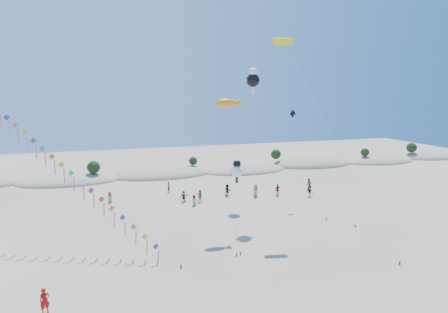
{
  "coord_description": "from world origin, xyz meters",
  "views": [
    {
      "loc": [
        -9.2,
        -23.66,
        15.21
      ],
      "look_at": [
        2.47,
        14.0,
        8.43
      ],
      "focal_mm": 30.0,
      "sensor_mm": 36.0,
      "label": 1
    }
  ],
  "objects_px": {
    "fish_kite": "(228,103)",
    "flyer_foreground": "(45,301)",
    "kite_train": "(39,147)",
    "parafoil_kite": "(285,46)"
  },
  "relations": [
    {
      "from": "fish_kite",
      "to": "flyer_foreground",
      "type": "xyz_separation_m",
      "value": [
        -17.54,
        -12.9,
        -13.09
      ]
    },
    {
      "from": "flyer_foreground",
      "to": "kite_train",
      "type": "bearing_deg",
      "value": 76.65
    },
    {
      "from": "fish_kite",
      "to": "flyer_foreground",
      "type": "bearing_deg",
      "value": -143.67
    },
    {
      "from": "fish_kite",
      "to": "parafoil_kite",
      "type": "bearing_deg",
      "value": -6.2
    },
    {
      "from": "kite_train",
      "to": "fish_kite",
      "type": "xyz_separation_m",
      "value": [
        19.42,
        -1.37,
        4.14
      ]
    },
    {
      "from": "fish_kite",
      "to": "parafoil_kite",
      "type": "xyz_separation_m",
      "value": [
        6.34,
        -0.69,
        6.25
      ]
    },
    {
      "from": "fish_kite",
      "to": "flyer_foreground",
      "type": "height_order",
      "value": "fish_kite"
    },
    {
      "from": "fish_kite",
      "to": "flyer_foreground",
      "type": "relative_size",
      "value": 7.91
    },
    {
      "from": "kite_train",
      "to": "parafoil_kite",
      "type": "xyz_separation_m",
      "value": [
        25.76,
        -2.06,
        10.39
      ]
    },
    {
      "from": "parafoil_kite",
      "to": "fish_kite",
      "type": "bearing_deg",
      "value": 173.8
    }
  ]
}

